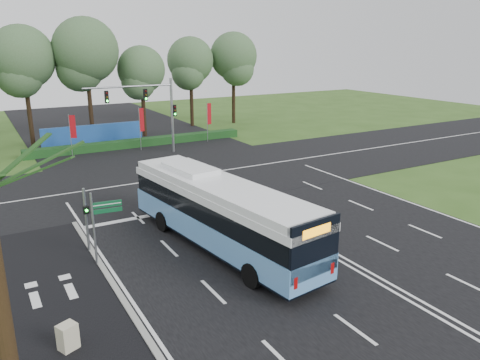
% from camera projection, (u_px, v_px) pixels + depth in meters
% --- Properties ---
extents(ground, '(120.00, 120.00, 0.00)m').
position_uv_depth(ground, '(276.00, 225.00, 27.05)').
color(ground, '#31511B').
rests_on(ground, ground).
extents(road_main, '(20.00, 120.00, 0.04)m').
position_uv_depth(road_main, '(276.00, 225.00, 27.04)').
color(road_main, black).
rests_on(road_main, ground).
extents(road_cross, '(120.00, 14.00, 0.05)m').
position_uv_depth(road_cross, '(191.00, 175.00, 37.01)').
color(road_cross, black).
rests_on(road_cross, ground).
extents(bike_path, '(5.00, 18.00, 0.06)m').
position_uv_depth(bike_path, '(58.00, 308.00, 18.56)').
color(bike_path, black).
rests_on(bike_path, ground).
extents(kerb_strip, '(0.25, 18.00, 0.12)m').
position_uv_depth(kerb_strip, '(118.00, 291.00, 19.70)').
color(kerb_strip, gray).
rests_on(kerb_strip, ground).
extents(city_bus, '(4.44, 13.44, 3.79)m').
position_uv_depth(city_bus, '(220.00, 213.00, 23.53)').
color(city_bus, '#5992CE').
rests_on(city_bus, ground).
extents(pedestrian_signal, '(0.28, 0.41, 3.36)m').
position_uv_depth(pedestrian_signal, '(86.00, 218.00, 23.02)').
color(pedestrian_signal, gray).
rests_on(pedestrian_signal, ground).
extents(street_sign, '(1.40, 0.23, 3.61)m').
position_uv_depth(street_sign, '(100.00, 219.00, 21.63)').
color(street_sign, gray).
rests_on(street_sign, ground).
extents(utility_cabinet, '(0.75, 0.69, 0.99)m').
position_uv_depth(utility_cabinet, '(68.00, 337.00, 15.91)').
color(utility_cabinet, beige).
rests_on(utility_cabinet, ground).
extents(banner_flag_left, '(0.55, 0.24, 3.92)m').
position_uv_depth(banner_flag_left, '(72.00, 129.00, 42.51)').
color(banner_flag_left, gray).
rests_on(banner_flag_left, ground).
extents(banner_flag_mid, '(0.57, 0.30, 4.18)m').
position_uv_depth(banner_flag_mid, '(141.00, 122.00, 45.07)').
color(banner_flag_mid, gray).
rests_on(banner_flag_mid, ground).
extents(banner_flag_right, '(0.59, 0.24, 4.15)m').
position_uv_depth(banner_flag_right, '(209.00, 116.00, 49.06)').
color(banner_flag_right, gray).
rests_on(banner_flag_right, ground).
extents(traffic_light_gantry, '(8.41, 0.28, 7.00)m').
position_uv_depth(traffic_light_gantry, '(153.00, 105.00, 42.87)').
color(traffic_light_gantry, gray).
rests_on(traffic_light_gantry, ground).
extents(hedge, '(22.00, 1.20, 0.80)m').
position_uv_depth(hedge, '(140.00, 143.00, 47.30)').
color(hedge, '#153A15').
rests_on(hedge, ground).
extents(blue_hoarding, '(10.00, 0.30, 2.20)m').
position_uv_depth(blue_hoarding, '(93.00, 136.00, 47.27)').
color(blue_hoarding, '#1B4996').
rests_on(blue_hoarding, ground).
extents(eucalyptus_row, '(41.96, 9.97, 12.69)m').
position_uv_depth(eucalyptus_row, '(86.00, 60.00, 48.49)').
color(eucalyptus_row, black).
rests_on(eucalyptus_row, ground).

